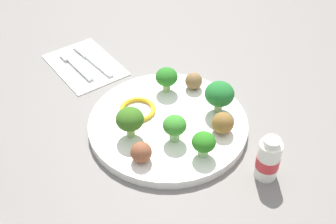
% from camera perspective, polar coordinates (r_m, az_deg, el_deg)
% --- Properties ---
extents(ground_plane, '(4.00, 4.00, 0.00)m').
position_cam_1_polar(ground_plane, '(0.77, -0.00, -2.01)').
color(ground_plane, slate).
extents(plate, '(0.28, 0.28, 0.02)m').
position_cam_1_polar(plate, '(0.76, -0.00, -1.58)').
color(plate, white).
rests_on(plate, ground_plane).
extents(broccoli_floret_center, '(0.04, 0.04, 0.05)m').
position_cam_1_polar(broccoli_floret_center, '(0.70, 0.88, -1.89)').
color(broccoli_floret_center, '#8EC678').
rests_on(broccoli_floret_center, plate).
extents(broccoli_floret_back_left, '(0.05, 0.05, 0.06)m').
position_cam_1_polar(broccoli_floret_back_left, '(0.76, 6.80, 2.34)').
color(broccoli_floret_back_left, '#A3BA79').
rests_on(broccoli_floret_back_left, plate).
extents(broccoli_floret_mid_right, '(0.05, 0.05, 0.06)m').
position_cam_1_polar(broccoli_floret_mid_right, '(0.71, -5.05, -1.01)').
color(broccoli_floret_mid_right, '#92BF67').
rests_on(broccoli_floret_mid_right, plate).
extents(broccoli_floret_front_left, '(0.04, 0.04, 0.04)m').
position_cam_1_polar(broccoli_floret_front_left, '(0.68, 4.73, -4.06)').
color(broccoli_floret_front_left, '#92C178').
rests_on(broccoli_floret_front_left, plate).
extents(broccoli_floret_near_rim, '(0.04, 0.04, 0.05)m').
position_cam_1_polar(broccoli_floret_near_rim, '(0.81, -0.19, 4.60)').
color(broccoli_floret_near_rim, '#99C670').
rests_on(broccoli_floret_near_rim, plate).
extents(meatball_far_rim, '(0.03, 0.03, 0.03)m').
position_cam_1_polar(meatball_far_rim, '(0.82, 3.41, 4.11)').
color(meatball_far_rim, brown).
rests_on(meatball_far_rim, plate).
extents(meatball_center, '(0.04, 0.04, 0.04)m').
position_cam_1_polar(meatball_center, '(0.73, 7.21, -1.47)').
color(meatball_center, brown).
rests_on(meatball_center, plate).
extents(meatball_mid_left, '(0.03, 0.03, 0.03)m').
position_cam_1_polar(meatball_mid_left, '(0.68, -3.56, -5.32)').
color(meatball_mid_left, brown).
rests_on(meatball_mid_left, plate).
extents(pepper_ring_front_left, '(0.07, 0.07, 0.01)m').
position_cam_1_polar(pepper_ring_front_left, '(0.78, -4.06, 0.36)').
color(pepper_ring_front_left, yellow).
rests_on(pepper_ring_front_left, plate).
extents(napkin, '(0.17, 0.13, 0.01)m').
position_cam_1_polar(napkin, '(0.93, -10.90, 6.16)').
color(napkin, white).
rests_on(napkin, ground_plane).
extents(fork, '(0.12, 0.02, 0.01)m').
position_cam_1_polar(fork, '(0.93, -12.15, 6.22)').
color(fork, silver).
rests_on(fork, napkin).
extents(knife, '(0.15, 0.02, 0.01)m').
position_cam_1_polar(knife, '(0.94, -10.19, 6.99)').
color(knife, white).
rests_on(knife, napkin).
extents(yogurt_bottle, '(0.04, 0.04, 0.08)m').
position_cam_1_polar(yogurt_bottle, '(0.68, 13.07, -6.12)').
color(yogurt_bottle, white).
rests_on(yogurt_bottle, ground_plane).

